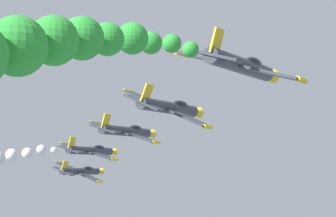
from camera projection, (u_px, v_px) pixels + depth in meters
airplane_lead at (81, 171)px, 100.56m from camera, size 9.13×10.35×3.54m
airplane_left_inner at (91, 151)px, 85.49m from camera, size 9.35×10.35×3.19m
airplane_right_inner at (127, 131)px, 72.05m from camera, size 9.28×10.35×3.31m
airplane_left_outer at (170, 107)px, 56.47m from camera, size 8.93×10.35×4.09m
airplane_right_outer at (242, 65)px, 42.56m from camera, size 9.28×10.35×3.32m
smoke_trail_right_outer at (26, 50)px, 24.35m from camera, size 2.86×20.16×5.75m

